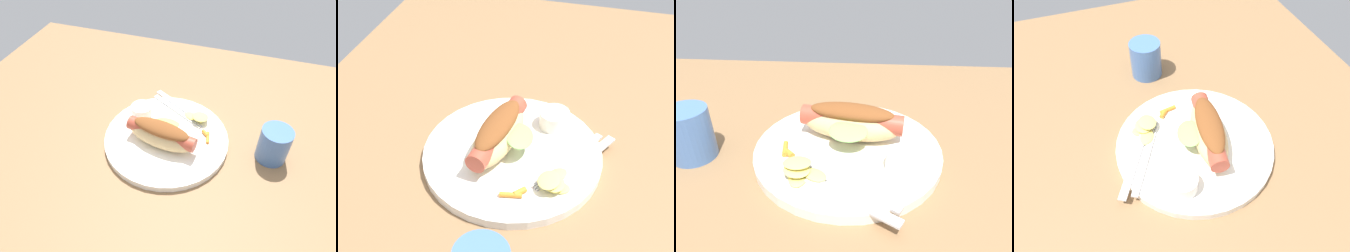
# 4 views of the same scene
# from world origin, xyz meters

# --- Properties ---
(ground_plane) EXTENTS (1.20, 0.90, 0.02)m
(ground_plane) POSITION_xyz_m (0.00, 0.00, -0.01)
(ground_plane) COLOR olive
(plate) EXTENTS (0.29, 0.29, 0.02)m
(plate) POSITION_xyz_m (0.02, -0.01, 0.01)
(plate) COLOR white
(plate) RESTS_ON ground_plane
(hot_dog) EXTENTS (0.17, 0.10, 0.06)m
(hot_dog) POSITION_xyz_m (0.02, -0.04, 0.05)
(hot_dog) COLOR #DBB77A
(hot_dog) RESTS_ON plate
(sauce_ramekin) EXTENTS (0.05, 0.05, 0.03)m
(sauce_ramekin) POSITION_xyz_m (-0.06, 0.04, 0.03)
(sauce_ramekin) COLOR white
(sauce_ramekin) RESTS_ON plate
(fork) EXTENTS (0.15, 0.09, 0.00)m
(fork) POSITION_xyz_m (0.02, 0.08, 0.02)
(fork) COLOR silver
(fork) RESTS_ON plate
(knife) EXTENTS (0.14, 0.09, 0.00)m
(knife) POSITION_xyz_m (0.01, 0.11, 0.02)
(knife) COLOR silver
(knife) RESTS_ON plate
(chips_pile) EXTENTS (0.07, 0.05, 0.02)m
(chips_pile) POSITION_xyz_m (0.08, 0.07, 0.03)
(chips_pile) COLOR #DDCF68
(chips_pile) RESTS_ON plate
(carrot_garnish) EXTENTS (0.03, 0.04, 0.01)m
(carrot_garnish) POSITION_xyz_m (0.11, 0.02, 0.02)
(carrot_garnish) COLOR orange
(carrot_garnish) RESTS_ON plate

